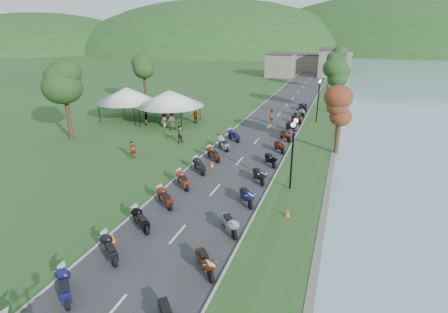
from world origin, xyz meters
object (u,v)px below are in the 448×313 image
(pedestrian_c, at_px, (146,125))
(pedestrian_a, at_px, (134,158))
(pedestrian_b, at_px, (172,129))
(vendor_tent_main, at_px, (170,107))

(pedestrian_c, bearing_deg, pedestrian_a, -8.49)
(pedestrian_a, distance_m, pedestrian_c, 11.13)
(pedestrian_b, height_order, pedestrian_c, pedestrian_c)
(pedestrian_a, xyz_separation_m, pedestrian_b, (-1.07, 9.47, 0.00))
(pedestrian_a, relative_size, pedestrian_b, 0.81)
(pedestrian_a, relative_size, pedestrian_c, 0.80)
(vendor_tent_main, distance_m, pedestrian_b, 3.29)
(pedestrian_a, bearing_deg, pedestrian_b, 48.92)
(pedestrian_a, distance_m, pedestrian_b, 9.53)
(pedestrian_c, bearing_deg, pedestrian_b, 47.18)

